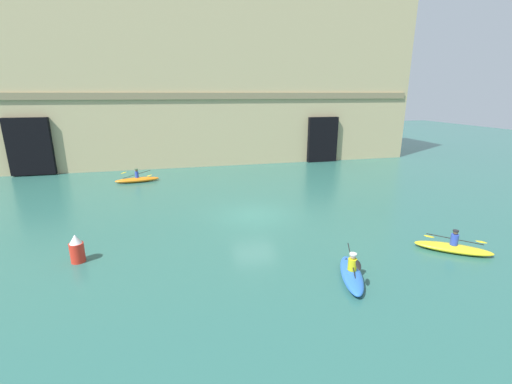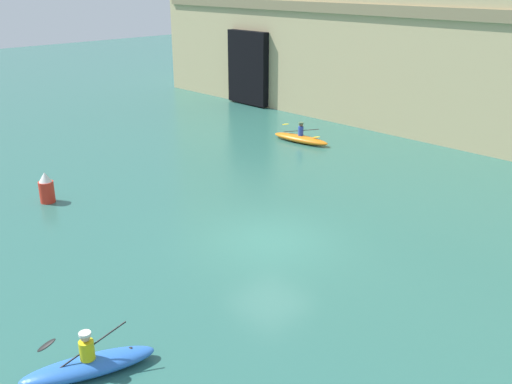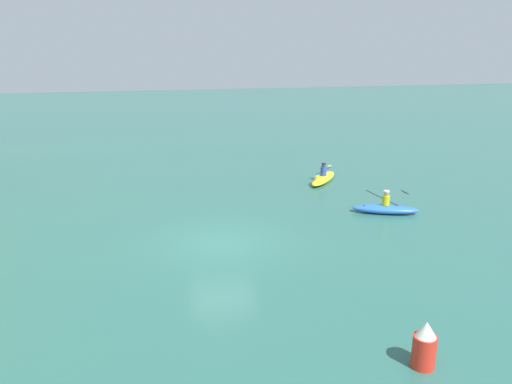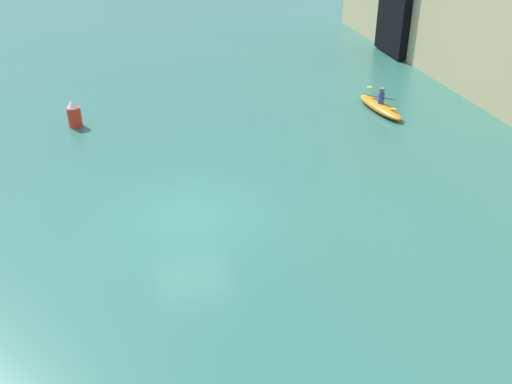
# 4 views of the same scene
# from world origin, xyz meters

# --- Properties ---
(ground_plane) EXTENTS (120.00, 120.00, 0.00)m
(ground_plane) POSITION_xyz_m (0.00, 0.00, 0.00)
(ground_plane) COLOR #2D665B
(kayak_orange) EXTENTS (3.43, 1.21, 1.09)m
(kayak_orange) POSITION_xyz_m (-7.30, 9.73, 0.22)
(kayak_orange) COLOR orange
(kayak_orange) RESTS_ON ground
(marker_buoy) EXTENTS (0.58, 0.58, 1.24)m
(marker_buoy) POSITION_xyz_m (-8.53, -3.79, 0.58)
(marker_buoy) COLOR red
(marker_buoy) RESTS_ON ground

